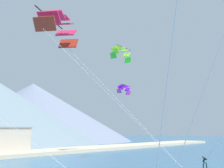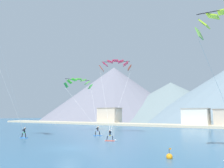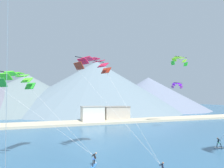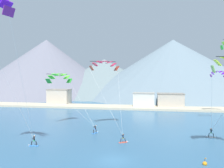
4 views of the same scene
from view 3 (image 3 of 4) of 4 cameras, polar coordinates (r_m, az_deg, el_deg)
kitesurfer_near_lead at (r=24.31m, az=-5.72°, el=-23.74°), size 1.15×1.73×1.74m
kitesurfer_far_left at (r=36.49m, az=31.27°, el=-16.59°), size 1.77×0.63×1.77m
parafoil_kite_near_lead at (r=28.24m, az=-28.52°, el=1.55°), size 12.08×8.72×10.79m
parafoil_kite_near_trail at (r=28.04m, az=-5.97°, el=6.68°), size 8.64×12.10×13.59m
parafoil_kite_distant_high_outer at (r=59.70m, az=21.14°, el=7.30°), size 5.88×1.95×2.74m
parafoil_kite_distant_low_drift at (r=52.26m, az=20.49°, el=-0.18°), size 4.01×1.61×1.61m
shoreline_strip at (r=61.32m, az=-8.10°, el=-12.30°), size 180.00×10.00×0.70m
shore_building_promenade_mid at (r=67.66m, az=1.21°, el=-9.58°), size 9.73×6.66×5.49m
shore_building_quay_east at (r=62.47m, az=-6.42°, el=-9.83°), size 7.88×5.69×5.75m
mountain_peak_west_ridge at (r=124.14m, az=-25.91°, el=-2.69°), size 87.49×87.49×23.81m
mountain_peak_central_summit at (r=139.62m, az=11.85°, el=-2.99°), size 86.55×86.55×25.01m
mountain_peak_east_shoulder at (r=122.45m, az=-5.16°, el=-0.58°), size 112.82×112.82×34.65m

